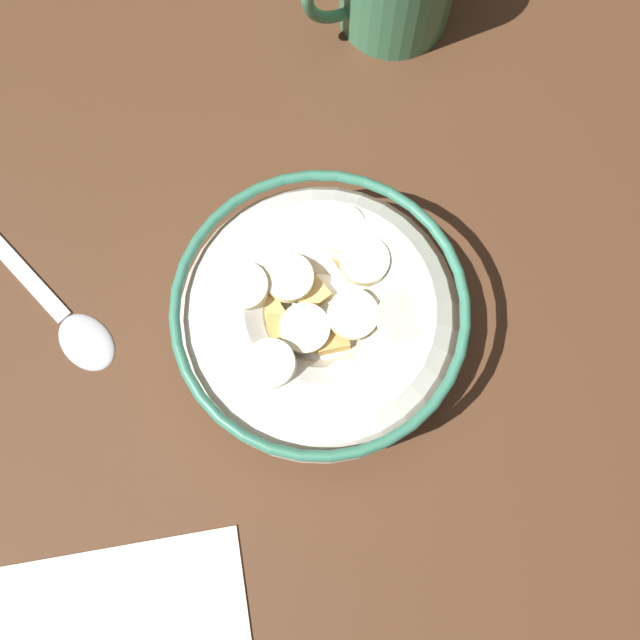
% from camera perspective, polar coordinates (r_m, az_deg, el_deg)
% --- Properties ---
extents(ground_plane, '(1.13, 1.13, 0.02)m').
position_cam_1_polar(ground_plane, '(0.44, -0.00, -1.32)').
color(ground_plane, '#472B19').
extents(cereal_bowl, '(0.16, 0.16, 0.06)m').
position_cam_1_polar(cereal_bowl, '(0.40, -0.01, 0.07)').
color(cereal_bowl, silver).
rests_on(cereal_bowl, ground_plane).
extents(spoon, '(0.06, 0.14, 0.01)m').
position_cam_1_polar(spoon, '(0.45, -20.02, -0.02)').
color(spoon, '#B7B7BC').
rests_on(spoon, ground_plane).
extents(folded_napkin, '(0.16, 0.12, 0.00)m').
position_cam_1_polar(folded_napkin, '(0.43, -15.87, -22.82)').
color(folded_napkin, beige).
rests_on(folded_napkin, ground_plane).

